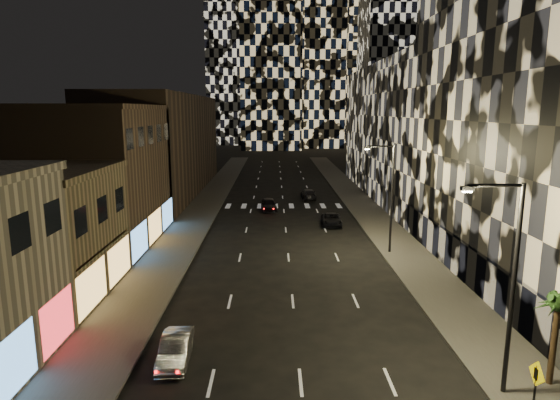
{
  "coord_description": "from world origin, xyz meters",
  "views": [
    {
      "loc": [
        -1.15,
        -7.92,
        11.95
      ],
      "look_at": [
        -0.77,
        22.88,
        6.0
      ],
      "focal_mm": 30.0,
      "sensor_mm": 36.0,
      "label": 1
    }
  ],
  "objects_px": {
    "streetlight_near": "(509,275)",
    "car_dark_rightlane": "(332,220)",
    "car_dark_midlane": "(269,204)",
    "car_silver_parked": "(176,349)",
    "car_dark_oncoming": "(308,194)",
    "ped_sign": "(535,385)",
    "palm_tree": "(558,310)",
    "streetlight_far": "(389,191)"
  },
  "relations": [
    {
      "from": "car_dark_midlane",
      "to": "ped_sign",
      "type": "height_order",
      "value": "ped_sign"
    },
    {
      "from": "car_dark_rightlane",
      "to": "palm_tree",
      "type": "bearing_deg",
      "value": -75.08
    },
    {
      "from": "streetlight_far",
      "to": "car_silver_parked",
      "type": "distance_m",
      "value": 22.82
    },
    {
      "from": "streetlight_near",
      "to": "car_dark_midlane",
      "type": "bearing_deg",
      "value": 105.25
    },
    {
      "from": "car_dark_oncoming",
      "to": "car_dark_midlane",
      "type": "bearing_deg",
      "value": 52.24
    },
    {
      "from": "car_dark_oncoming",
      "to": "car_dark_rightlane",
      "type": "relative_size",
      "value": 1.03
    },
    {
      "from": "streetlight_near",
      "to": "car_dark_rightlane",
      "type": "relative_size",
      "value": 2.05
    },
    {
      "from": "streetlight_near",
      "to": "car_dark_midlane",
      "type": "distance_m",
      "value": 38.93
    },
    {
      "from": "car_silver_parked",
      "to": "car_dark_oncoming",
      "type": "distance_m",
      "value": 43.0
    },
    {
      "from": "car_dark_midlane",
      "to": "car_dark_rightlane",
      "type": "relative_size",
      "value": 1.0
    },
    {
      "from": "streetlight_near",
      "to": "car_silver_parked",
      "type": "xyz_separation_m",
      "value": [
        -14.28,
        2.84,
        -4.71
      ]
    },
    {
      "from": "car_silver_parked",
      "to": "car_dark_rightlane",
      "type": "height_order",
      "value": "car_silver_parked"
    },
    {
      "from": "car_dark_midlane",
      "to": "car_dark_oncoming",
      "type": "relative_size",
      "value": 0.97
    },
    {
      "from": "streetlight_near",
      "to": "ped_sign",
      "type": "distance_m",
      "value": 4.17
    },
    {
      "from": "streetlight_near",
      "to": "car_silver_parked",
      "type": "bearing_deg",
      "value": 168.74
    },
    {
      "from": "car_silver_parked",
      "to": "palm_tree",
      "type": "xyz_separation_m",
      "value": [
        16.84,
        -2.26,
        2.95
      ]
    },
    {
      "from": "ped_sign",
      "to": "palm_tree",
      "type": "relative_size",
      "value": 0.7
    },
    {
      "from": "streetlight_far",
      "to": "car_dark_oncoming",
      "type": "xyz_separation_m",
      "value": [
        -4.85,
        24.8,
        -4.7
      ]
    },
    {
      "from": "car_dark_midlane",
      "to": "ped_sign",
      "type": "relative_size",
      "value": 1.49
    },
    {
      "from": "car_silver_parked",
      "to": "car_dark_midlane",
      "type": "bearing_deg",
      "value": 80.35
    },
    {
      "from": "streetlight_far",
      "to": "ped_sign",
      "type": "relative_size",
      "value": 3.07
    },
    {
      "from": "streetlight_far",
      "to": "car_dark_oncoming",
      "type": "bearing_deg",
      "value": 101.08
    },
    {
      "from": "car_dark_midlane",
      "to": "car_dark_rightlane",
      "type": "height_order",
      "value": "car_dark_midlane"
    },
    {
      "from": "car_dark_midlane",
      "to": "palm_tree",
      "type": "height_order",
      "value": "palm_tree"
    },
    {
      "from": "palm_tree",
      "to": "ped_sign",
      "type": "bearing_deg",
      "value": -128.66
    },
    {
      "from": "car_dark_rightlane",
      "to": "palm_tree",
      "type": "distance_m",
      "value": 29.99
    },
    {
      "from": "streetlight_near",
      "to": "car_silver_parked",
      "type": "relative_size",
      "value": 2.32
    },
    {
      "from": "car_silver_parked",
      "to": "palm_tree",
      "type": "bearing_deg",
      "value": -10.5
    },
    {
      "from": "streetlight_near",
      "to": "streetlight_far",
      "type": "height_order",
      "value": "same"
    },
    {
      "from": "ped_sign",
      "to": "palm_tree",
      "type": "xyz_separation_m",
      "value": [
        2.62,
        3.27,
        1.43
      ]
    },
    {
      "from": "streetlight_far",
      "to": "ped_sign",
      "type": "xyz_separation_m",
      "value": [
        -0.06,
        -22.69,
        -3.19
      ]
    },
    {
      "from": "car_dark_rightlane",
      "to": "car_silver_parked",
      "type": "bearing_deg",
      "value": -108.61
    },
    {
      "from": "car_dark_oncoming",
      "to": "palm_tree",
      "type": "xyz_separation_m",
      "value": [
        7.42,
        -44.22,
        2.94
      ]
    },
    {
      "from": "streetlight_far",
      "to": "car_dark_rightlane",
      "type": "distance_m",
      "value": 11.43
    },
    {
      "from": "streetlight_near",
      "to": "car_dark_rightlane",
      "type": "xyz_separation_m",
      "value": [
        -3.5,
        29.79,
        -4.74
      ]
    },
    {
      "from": "ped_sign",
      "to": "palm_tree",
      "type": "distance_m",
      "value": 4.43
    },
    {
      "from": "car_dark_oncoming",
      "to": "palm_tree",
      "type": "bearing_deg",
      "value": 97.06
    },
    {
      "from": "car_dark_midlane",
      "to": "streetlight_near",
      "type": "bearing_deg",
      "value": -80.2
    },
    {
      "from": "streetlight_near",
      "to": "ped_sign",
      "type": "xyz_separation_m",
      "value": [
        -0.06,
        -2.69,
        -3.19
      ]
    },
    {
      "from": "palm_tree",
      "to": "car_dark_midlane",
      "type": "bearing_deg",
      "value": 109.12
    },
    {
      "from": "ped_sign",
      "to": "streetlight_far",
      "type": "bearing_deg",
      "value": 90.14
    },
    {
      "from": "car_dark_oncoming",
      "to": "car_silver_parked",
      "type": "bearing_deg",
      "value": 74.88
    }
  ]
}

